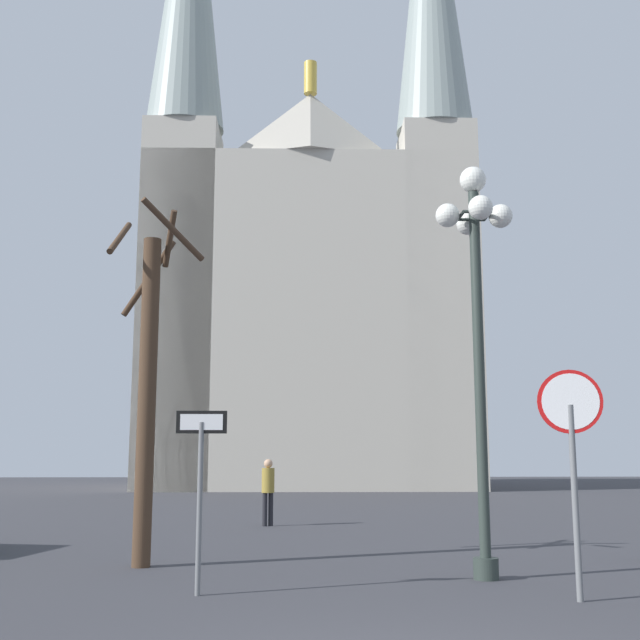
{
  "coord_description": "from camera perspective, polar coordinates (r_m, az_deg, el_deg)",
  "views": [
    {
      "loc": [
        -1.03,
        -6.3,
        1.73
      ],
      "look_at": [
        0.11,
        19.29,
        6.1
      ],
      "focal_mm": 44.7,
      "sensor_mm": 36.0,
      "label": 1
    }
  ],
  "objects": [
    {
      "name": "pedestrian_standing",
      "position": [
        20.45,
        -3.74,
        -11.74
      ],
      "size": [
        0.32,
        0.32,
        1.64
      ],
      "color": "black",
      "rests_on": "ground"
    },
    {
      "name": "stop_sign",
      "position": [
        10.47,
        17.58,
        -7.92
      ],
      "size": [
        0.79,
        0.21,
        2.8
      ],
      "color": "slate",
      "rests_on": "ground"
    },
    {
      "name": "bare_tree",
      "position": [
        13.35,
        -12.25,
        -4.27
      ],
      "size": [
        1.54,
        1.52,
        5.82
      ],
      "color": "#473323",
      "rests_on": "ground"
    },
    {
      "name": "cathedral",
      "position": [
        44.99,
        -0.75,
        3.27
      ],
      "size": [
        17.91,
        12.22,
        39.58
      ],
      "color": "#BCB5A5",
      "rests_on": "ground"
    },
    {
      "name": "one_way_arrow_sign",
      "position": [
        10.53,
        -8.56,
        -10.85
      ],
      "size": [
        0.66,
        0.07,
        2.31
      ],
      "color": "slate",
      "rests_on": "ground"
    },
    {
      "name": "street_lamp",
      "position": [
        12.2,
        11.15,
        2.06
      ],
      "size": [
        1.19,
        1.19,
        6.13
      ],
      "color": "#2D3833",
      "rests_on": "ground"
    }
  ]
}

